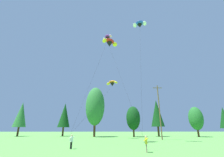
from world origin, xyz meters
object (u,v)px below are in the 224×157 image
Objects in this scene: parafoil_kite_far_purple at (108,38)px; parafoil_kite_high_orange at (112,83)px; utility_pole at (159,110)px; parafoil_kite_low_red_yellow at (110,43)px; kite_flyer_mid at (146,142)px; kite_flyer_near at (71,140)px; parafoil_kite_mid_blue_white at (140,24)px.

parafoil_kite_high_orange is at bearing 82.72° from parafoil_kite_far_purple.
utility_pole is 0.66× the size of parafoil_kite_low_red_yellow.
parafoil_kite_far_purple is (-4.41, 11.68, 20.77)m from kite_flyer_mid.
parafoil_kite_low_red_yellow is at bearing 110.83° from kite_flyer_mid.
kite_flyer_mid is 0.09× the size of parafoil_kite_low_red_yellow.
parafoil_kite_high_orange is at bearing 85.91° from parafoil_kite_low_red_yellow.
parafoil_kite_high_orange is at bearing 98.27° from kite_flyer_mid.
parafoil_kite_far_purple is at bearing 62.90° from kite_flyer_near.
kite_flyer_mid is at bearing -113.49° from utility_pole.
parafoil_kite_high_orange is (-3.14, 21.60, 13.04)m from kite_flyer_mid.
kite_flyer_near is at bearing 160.53° from kite_flyer_mid.
kite_flyer_near is at bearing -123.76° from parafoil_kite_low_red_yellow.
parafoil_kite_low_red_yellow is at bearing -173.39° from parafoil_kite_mid_blue_white.
parafoil_kite_low_red_yellow is at bearing -94.09° from parafoil_kite_high_orange.
parafoil_kite_mid_blue_white reaches higher than parafoil_kite_far_purple.
parafoil_kite_low_red_yellow is (-6.83, -0.79, -5.37)m from parafoil_kite_mid_blue_white.
kite_flyer_mid is 0.09× the size of parafoil_kite_high_orange.
utility_pole is at bearing 54.58° from parafoil_kite_mid_blue_white.
utility_pole is 7.41× the size of kite_flyer_near.
parafoil_kite_mid_blue_white reaches higher than parafoil_kite_low_red_yellow.
parafoil_kite_far_purple is at bearing -151.99° from utility_pole.
parafoil_kite_low_red_yellow reaches higher than parafoil_kite_high_orange.
parafoil_kite_far_purple is at bearing 175.89° from parafoil_kite_mid_blue_white.
parafoil_kite_mid_blue_white is (11.68, 8.05, 24.01)m from kite_flyer_near.
parafoil_kite_far_purple is 1.09× the size of parafoil_kite_low_red_yellow.
parafoil_kite_low_red_yellow is at bearing -70.60° from parafoil_kite_far_purple.
parafoil_kite_mid_blue_white reaches higher than kite_flyer_mid.
parafoil_kite_high_orange reaches higher than kite_flyer_mid.
kite_flyer_mid is 25.43m from parafoil_kite_high_orange.
utility_pole is 7.41× the size of kite_flyer_mid.
utility_pole is at bearing 42.15° from kite_flyer_near.
kite_flyer_near is 1.00× the size of kite_flyer_mid.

